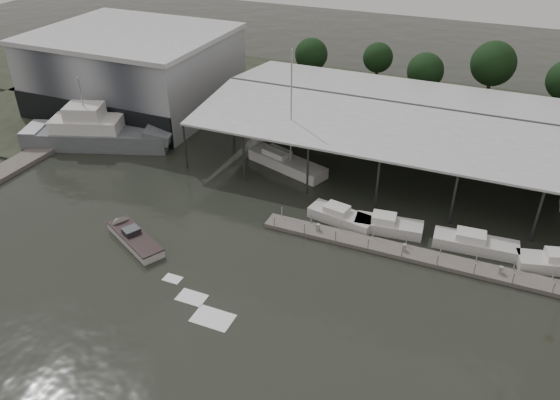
% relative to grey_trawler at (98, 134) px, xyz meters
% --- Properties ---
extents(ground, '(200.00, 200.00, 0.00)m').
position_rel_grey_trawler_xyz_m(ground, '(24.82, -17.33, -1.58)').
color(ground, black).
rests_on(ground, ground).
extents(land_strip_far, '(140.00, 30.00, 0.30)m').
position_rel_grey_trawler_xyz_m(land_strip_far, '(24.82, 24.67, -1.48)').
color(land_strip_far, '#3A4030').
rests_on(land_strip_far, ground).
extents(land_strip_west, '(20.00, 40.00, 0.30)m').
position_rel_grey_trawler_xyz_m(land_strip_west, '(-15.18, 12.67, -1.48)').
color(land_strip_west, '#3A4030').
rests_on(land_strip_west, ground).
extents(storage_warehouse, '(24.50, 20.50, 10.50)m').
position_rel_grey_trawler_xyz_m(storage_warehouse, '(-3.18, 12.61, 3.71)').
color(storage_warehouse, '#979BA1').
rests_on(storage_warehouse, ground).
extents(covered_boat_shed, '(58.24, 24.00, 6.96)m').
position_rel_grey_trawler_xyz_m(covered_boat_shed, '(41.82, 10.67, 4.55)').
color(covered_boat_shed, silver).
rests_on(covered_boat_shed, ground).
extents(trawler_dock, '(3.00, 18.00, 0.50)m').
position_rel_grey_trawler_xyz_m(trawler_dock, '(-5.18, -3.33, -1.33)').
color(trawler_dock, slate).
rests_on(trawler_dock, ground).
extents(floating_dock, '(28.00, 2.00, 1.40)m').
position_rel_grey_trawler_xyz_m(floating_dock, '(39.81, -7.33, -1.38)').
color(floating_dock, slate).
rests_on(floating_dock, ground).
extents(grey_trawler, '(18.54, 10.26, 8.84)m').
position_rel_grey_trawler_xyz_m(grey_trawler, '(0.00, 0.00, 0.00)').
color(grey_trawler, slate).
rests_on(grey_trawler, ground).
extents(white_sailboat, '(10.06, 5.68, 13.86)m').
position_rel_grey_trawler_xyz_m(white_sailboat, '(23.17, 3.50, -0.92)').
color(white_sailboat, silver).
rests_on(white_sailboat, ground).
extents(speedboat_underway, '(17.44, 9.94, 2.00)m').
position_rel_grey_trawler_xyz_m(speedboat_underway, '(15.51, -14.84, -1.19)').
color(speedboat_underway, silver).
rests_on(speedboat_underway, ground).
extents(moored_cruiser_0, '(6.65, 3.34, 1.70)m').
position_rel_grey_trawler_xyz_m(moored_cruiser_0, '(32.16, -4.58, -0.97)').
color(moored_cruiser_0, silver).
rests_on(moored_cruiser_0, ground).
extents(moored_cruiser_1, '(6.41, 2.83, 1.70)m').
position_rel_grey_trawler_xyz_m(moored_cruiser_1, '(36.66, -4.33, -0.97)').
color(moored_cruiser_1, silver).
rests_on(moored_cruiser_1, ground).
extents(moored_cruiser_2, '(7.37, 2.60, 1.70)m').
position_rel_grey_trawler_xyz_m(moored_cruiser_2, '(44.43, -4.12, -0.97)').
color(moored_cruiser_2, silver).
rests_on(moored_cruiser_2, ground).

